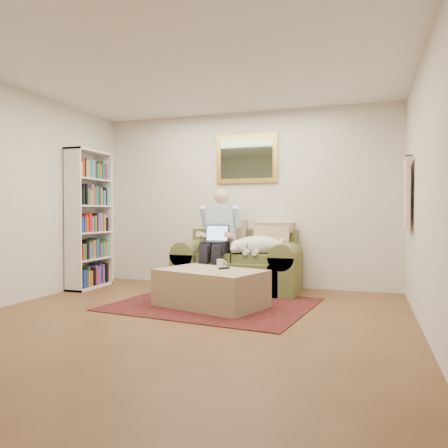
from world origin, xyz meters
The scene contains 12 objects.
room_shell centered at (0.00, 0.35, 1.30)m, with size 4.51×5.00×2.61m.
rug centered at (0.02, 1.02, 0.01)m, with size 2.25×1.80×0.01m, color black.
sofa centered at (0.04, 2.03, 0.29)m, with size 1.71×0.87×1.02m.
seated_man centered at (-0.21, 1.88, 0.72)m, with size 0.56×0.80×1.44m, color #8CB7D8, non-canonical shape.
laptop centered at (-0.21, 1.81, 0.75)m, with size 0.33×0.26×0.24m.
sleeping_dog centered at (0.35, 1.95, 0.65)m, with size 0.70×0.44×0.26m, color white, non-canonical shape.
ottoman centered at (0.04, 0.91, 0.22)m, with size 1.19×0.76×0.43m, color tan.
coffee_mug centered at (0.08, 1.13, 0.48)m, with size 0.08×0.08×0.10m, color white.
tv_remote centered at (0.17, 1.01, 0.44)m, with size 0.05×0.15×0.02m, color black.
bookshelf centered at (-2.10, 1.60, 1.00)m, with size 0.28×0.80×2.00m, color white, non-canonical shape.
wall_mirror centered at (0.04, 2.47, 1.90)m, with size 0.94×0.04×0.72m.
hanging_shirt centered at (2.19, 1.60, 1.35)m, with size 0.06×0.52×0.90m, color beige, non-canonical shape.
Camera 1 is at (1.75, -3.84, 1.08)m, focal length 35.00 mm.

